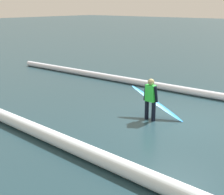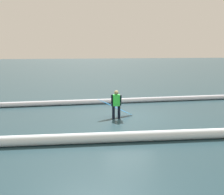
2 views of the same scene
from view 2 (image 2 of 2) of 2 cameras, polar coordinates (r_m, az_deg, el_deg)
ground_plane at (r=14.42m, az=3.64°, el=-3.84°), size 161.37×161.37×0.00m
surfer at (r=13.70m, az=0.89°, el=-1.14°), size 0.52×0.22×1.43m
surfboard at (r=14.13m, az=0.65°, el=-2.01°), size 2.00×0.58×1.04m
wave_crest_foreground at (r=17.75m, az=1.88°, el=-0.64°), size 25.44×0.77×0.31m
wave_crest_midground at (r=11.41m, az=18.66°, el=-7.13°), size 17.35×1.31×0.40m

